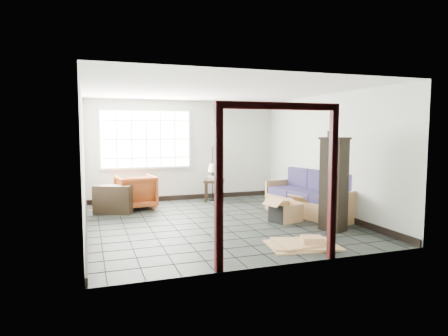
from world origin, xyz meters
name	(u,v)px	position (x,y,z in m)	size (l,w,h in m)	color
ground	(217,222)	(0.00, 0.00, 0.00)	(5.50, 5.50, 0.00)	black
room_shell	(216,138)	(0.00, 0.03, 1.68)	(5.02, 5.52, 2.61)	silver
window_panel	(146,139)	(-1.00, 2.70, 1.60)	(2.32, 0.08, 1.52)	silver
doorway_trim	(279,164)	(0.00, -2.70, 1.38)	(1.80, 0.08, 2.20)	#340C0C
futon_sofa	(313,199)	(2.17, -0.06, 0.35)	(1.25, 2.28, 0.96)	#8D5D40
armchair	(136,190)	(-1.38, 1.88, 0.43)	(0.84, 0.79, 0.87)	maroon
side_table	(214,184)	(0.64, 2.19, 0.46)	(0.66, 0.66, 0.56)	black
table_lamp	(213,169)	(0.63, 2.27, 0.84)	(0.30, 0.30, 0.40)	black
projector	(213,178)	(0.61, 2.22, 0.61)	(0.32, 0.28, 0.10)	silver
floor_lamp	(216,170)	(0.74, 2.30, 0.79)	(0.39, 0.38, 1.47)	black
console_shelf	(113,200)	(-1.92, 1.45, 0.31)	(0.87, 0.60, 0.63)	black
tall_shelf	(334,183)	(1.80, -1.35, 0.87)	(0.50, 0.56, 1.70)	black
pot	(332,134)	(1.74, -1.32, 1.76)	(0.15, 0.15, 0.11)	black
open_box	(286,212)	(1.31, -0.44, 0.18)	(0.98, 0.65, 0.51)	#9C694B
cardboard_pile	(304,244)	(0.78, -2.07, 0.04)	(1.19, 0.98, 0.16)	#9C694B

